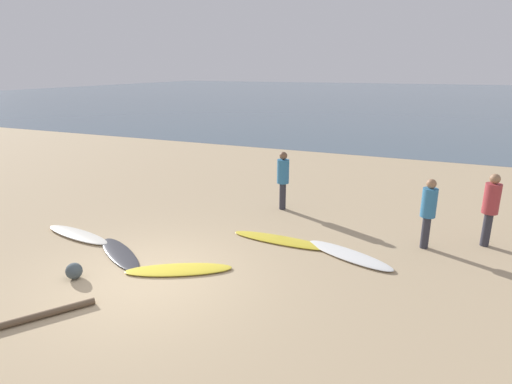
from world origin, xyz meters
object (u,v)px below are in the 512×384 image
Objects in this scene: surfboard_2 at (179,270)px; person_0 at (283,176)px; person_1 at (491,204)px; surfboard_1 at (120,253)px; surfboard_4 at (349,255)px; beach_rock_far at (74,271)px; surfboard_3 at (282,240)px; surfboard_0 at (77,234)px; person_2 at (428,208)px; driftwood_log at (35,317)px.

surfboard_2 is 4.82m from person_0.
surfboard_2 is 1.26× the size of person_1.
person_1 is (7.73, 3.86, 1.02)m from surfboard_1.
person_1 is at bearing 56.14° from surfboard_4.
surfboard_1 is 1.26m from beach_rock_far.
surfboard_2 is 1.27× the size of person_0.
surfboard_3 is 1.46× the size of person_1.
surfboard_4 is at bearing 5.63° from surfboard_2.
beach_rock_far is at bearing -61.38° from surfboard_1.
surfboard_2 is 1.01× the size of surfboard_4.
surfboard_0 reaches higher than surfboard_2.
surfboard_1 is 7.20m from person_2.
surfboard_1 is 8.70m from person_1.
surfboard_2 is (1.69, -0.16, 0.01)m from surfboard_1.
person_0 reaches higher than surfboard_1.
person_0 is 6.31m from beach_rock_far.
surfboard_2 is at bearing -0.40° from surfboard_0.
surfboard_4 is (6.58, 1.51, -0.01)m from surfboard_0.
person_0 is (2.35, 4.51, 1.01)m from surfboard_1.
surfboard_4 is 1.31× the size of person_2.
surfboard_4 is 3.60m from person_1.
surfboard_3 is at bearing 129.72° from person_0.
surfboard_4 is 1.24× the size of person_1.
surfboard_3 is 1.48× the size of person_0.
person_0 is 0.91× the size of driftwood_log.
surfboard_1 is 3.84m from surfboard_3.
surfboard_0 is 6.75m from surfboard_4.
beach_rock_far is at bearing 110.70° from driftwood_log.
person_1 is 9.38m from beach_rock_far.
person_0 is (0.65, 4.67, 1.00)m from surfboard_2.
surfboard_1 is 2.66m from driftwood_log.
person_0 is 5.43m from person_1.
person_2 is at bearing -5.27° from person_1.
person_2 is (4.71, 3.31, 0.96)m from surfboard_2.
driftwood_log is (-1.91, -7.13, -0.98)m from person_0.
surfboard_0 is 1.79m from surfboard_1.
driftwood_log is 5.85× the size of beach_rock_far.
surfboard_1 is 1.18× the size of person_1.
surfboard_2 is at bearing 63.01° from driftwood_log.
driftwood_log reaches higher than surfboard_1.
person_1 reaches higher than driftwood_log.
person_0 is at bearing 157.06° from surfboard_4.
driftwood_log is at bearing -45.18° from surfboard_0.
person_2 is (-1.34, -0.71, -0.05)m from person_1.
driftwood_log is (-5.96, -5.78, -0.94)m from person_2.
driftwood_log is at bearing -69.30° from beach_rock_far.
surfboard_3 is 1.18× the size of surfboard_4.
surfboard_0 is at bearing 125.25° from driftwood_log.
surfboard_1 is 0.80× the size of surfboard_3.
person_0 reaches higher than beach_rock_far.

